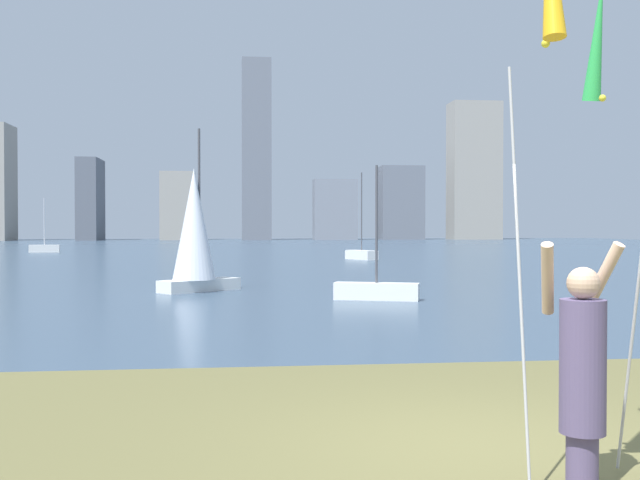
{
  "coord_description": "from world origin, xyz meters",
  "views": [
    {
      "loc": [
        -2.24,
        -6.51,
        2.01
      ],
      "look_at": [
        0.35,
        16.09,
        1.61
      ],
      "focal_mm": 42.03,
      "sensor_mm": 36.0,
      "label": 1
    }
  ],
  "objects_px": {
    "sailboat_0": "(44,248)",
    "sailboat_7": "(376,290)",
    "sailboat_3": "(195,231)",
    "person": "(582,367)",
    "kite_flag_right": "(599,52)",
    "sailboat_4": "(362,254)"
  },
  "relations": [
    {
      "from": "sailboat_0",
      "to": "person",
      "type": "bearing_deg",
      "value": -72.45
    },
    {
      "from": "person",
      "to": "sailboat_7",
      "type": "bearing_deg",
      "value": 97.94
    },
    {
      "from": "kite_flag_right",
      "to": "sailboat_7",
      "type": "relative_size",
      "value": 1.13
    },
    {
      "from": "sailboat_4",
      "to": "sailboat_7",
      "type": "bearing_deg",
      "value": -98.78
    },
    {
      "from": "kite_flag_right",
      "to": "sailboat_3",
      "type": "relative_size",
      "value": 0.82
    },
    {
      "from": "sailboat_3",
      "to": "sailboat_4",
      "type": "relative_size",
      "value": 0.95
    },
    {
      "from": "sailboat_3",
      "to": "sailboat_7",
      "type": "xyz_separation_m",
      "value": [
        5.1,
        -3.28,
        -1.59
      ]
    },
    {
      "from": "person",
      "to": "kite_flag_right",
      "type": "height_order",
      "value": "kite_flag_right"
    },
    {
      "from": "kite_flag_right",
      "to": "sailboat_3",
      "type": "distance_m",
      "value": 17.93
    },
    {
      "from": "sailboat_0",
      "to": "sailboat_7",
      "type": "xyz_separation_m",
      "value": [
        18.66,
        -40.38,
        -0.06
      ]
    },
    {
      "from": "sailboat_0",
      "to": "sailboat_4",
      "type": "distance_m",
      "value": 27.22
    },
    {
      "from": "sailboat_3",
      "to": "sailboat_7",
      "type": "bearing_deg",
      "value": -32.75
    },
    {
      "from": "person",
      "to": "sailboat_4",
      "type": "bearing_deg",
      "value": 95.39
    },
    {
      "from": "sailboat_0",
      "to": "sailboat_4",
      "type": "height_order",
      "value": "sailboat_4"
    },
    {
      "from": "kite_flag_right",
      "to": "sailboat_7",
      "type": "xyz_separation_m",
      "value": [
        0.74,
        14.03,
        -3.23
      ]
    },
    {
      "from": "sailboat_0",
      "to": "sailboat_7",
      "type": "relative_size",
      "value": 1.15
    },
    {
      "from": "sailboat_7",
      "to": "kite_flag_right",
      "type": "bearing_deg",
      "value": -93.03
    },
    {
      "from": "sailboat_4",
      "to": "sailboat_7",
      "type": "relative_size",
      "value": 1.44
    },
    {
      "from": "sailboat_4",
      "to": "person",
      "type": "bearing_deg",
      "value": -97.3
    },
    {
      "from": "person",
      "to": "kite_flag_right",
      "type": "xyz_separation_m",
      "value": [
        0.48,
        0.7,
        2.58
      ]
    },
    {
      "from": "sailboat_3",
      "to": "person",
      "type": "bearing_deg",
      "value": -77.86
    },
    {
      "from": "sailboat_4",
      "to": "sailboat_3",
      "type": "bearing_deg",
      "value": -112.35
    }
  ]
}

